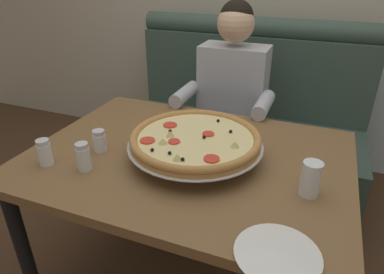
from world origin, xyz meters
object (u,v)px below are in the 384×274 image
(shaker_pepper_flakes, at_px, (84,159))
(shaker_oregano, at_px, (45,154))
(diner_main, at_px, (228,102))
(booth_bench, at_px, (240,131))
(drinking_glass, at_px, (310,181))
(plate_near_left, at_px, (278,252))
(shaker_parmesan, at_px, (100,142))
(pizza, at_px, (195,139))
(dining_table, at_px, (188,170))

(shaker_pepper_flakes, bearing_deg, shaker_oregano, -171.88)
(diner_main, height_order, shaker_pepper_flakes, diner_main)
(booth_bench, distance_m, drinking_glass, 1.23)
(booth_bench, distance_m, plate_near_left, 1.49)
(shaker_parmesan, bearing_deg, diner_main, 67.33)
(booth_bench, xyz_separation_m, shaker_pepper_flakes, (-0.33, -1.21, 0.38))
(shaker_pepper_flakes, bearing_deg, pizza, 33.81)
(diner_main, xyz_separation_m, plate_near_left, (0.47, -1.11, 0.03))
(dining_table, height_order, shaker_parmesan, shaker_parmesan)
(plate_near_left, distance_m, drinking_glass, 0.33)
(pizza, height_order, shaker_oregano, pizza)
(booth_bench, relative_size, pizza, 2.92)
(booth_bench, relative_size, plate_near_left, 6.63)
(shaker_oregano, bearing_deg, booth_bench, 68.13)
(plate_near_left, bearing_deg, shaker_pepper_flakes, 167.75)
(booth_bench, distance_m, pizza, 1.05)
(shaker_pepper_flakes, height_order, plate_near_left, shaker_pepper_flakes)
(shaker_parmesan, relative_size, drinking_glass, 0.75)
(pizza, height_order, plate_near_left, pizza)
(shaker_pepper_flakes, xyz_separation_m, drinking_glass, (0.82, 0.15, 0.01))
(booth_bench, xyz_separation_m, shaker_parmesan, (-0.36, -1.07, 0.37))
(plate_near_left, bearing_deg, pizza, 134.37)
(shaker_pepper_flakes, xyz_separation_m, plate_near_left, (0.77, -0.17, -0.04))
(pizza, height_order, shaker_pepper_flakes, pizza)
(shaker_oregano, xyz_separation_m, plate_near_left, (0.94, -0.14, -0.04))
(diner_main, height_order, shaker_oregano, diner_main)
(plate_near_left, height_order, drinking_glass, drinking_glass)
(shaker_parmesan, xyz_separation_m, plate_near_left, (0.80, -0.31, -0.03))
(booth_bench, distance_m, dining_table, 0.99)
(pizza, relative_size, drinking_glass, 4.30)
(booth_bench, height_order, diner_main, diner_main)
(diner_main, relative_size, shaker_pepper_flakes, 11.14)
(drinking_glass, bearing_deg, pizza, 168.65)
(booth_bench, relative_size, shaker_oregano, 14.84)
(dining_table, height_order, drinking_glass, drinking_glass)
(drinking_glass, bearing_deg, shaker_pepper_flakes, -169.47)
(shaker_pepper_flakes, bearing_deg, diner_main, 72.31)
(dining_table, bearing_deg, plate_near_left, -43.89)
(pizza, bearing_deg, shaker_parmesan, -166.26)
(pizza, relative_size, shaker_parmesan, 5.73)
(diner_main, bearing_deg, plate_near_left, -67.29)
(dining_table, distance_m, pizza, 0.17)
(booth_bench, height_order, plate_near_left, booth_bench)
(booth_bench, xyz_separation_m, dining_table, (0.00, -0.96, 0.25))
(dining_table, height_order, pizza, pizza)
(shaker_pepper_flakes, bearing_deg, shaker_parmesan, 102.21)
(pizza, bearing_deg, drinking_glass, -11.35)
(plate_near_left, relative_size, drinking_glass, 1.89)
(shaker_pepper_flakes, height_order, shaker_oregano, shaker_pepper_flakes)
(booth_bench, height_order, dining_table, booth_bench)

